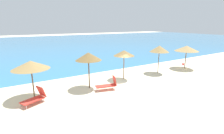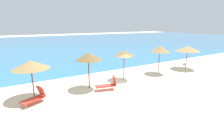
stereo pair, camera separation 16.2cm
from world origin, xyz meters
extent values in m
plane|color=beige|center=(0.00, 0.00, 0.00)|extent=(160.00, 160.00, 0.00)
cube|color=teal|center=(0.00, 36.68, 0.00)|extent=(160.00, 63.24, 0.01)
cylinder|color=brown|center=(-6.52, 1.61, 1.13)|extent=(0.09, 0.09, 2.26)
cone|color=#9E7F4C|center=(-6.52, 1.61, 2.40)|extent=(2.48, 2.48, 0.57)
cylinder|color=brown|center=(-2.40, 1.36, 1.23)|extent=(0.09, 0.09, 2.46)
cone|color=olive|center=(-2.40, 1.36, 2.62)|extent=(2.06, 2.06, 0.62)
cylinder|color=brown|center=(1.31, 1.78, 1.19)|extent=(0.09, 0.09, 2.39)
cone|color=olive|center=(1.31, 1.78, 2.49)|extent=(1.92, 1.92, 0.51)
cylinder|color=brown|center=(5.60, 1.56, 1.21)|extent=(0.07, 0.07, 2.42)
cone|color=#9E7F4C|center=(5.60, 1.56, 2.60)|extent=(1.96, 1.96, 0.66)
cylinder|color=brown|center=(9.72, 1.29, 1.10)|extent=(0.09, 0.09, 2.21)
cone|color=tan|center=(9.72, 1.29, 2.37)|extent=(2.66, 2.66, 0.62)
cube|color=red|center=(-6.75, 0.55, 0.30)|extent=(1.57, 1.21, 0.07)
cube|color=red|center=(-6.14, 0.83, 0.68)|extent=(0.56, 0.74, 0.74)
cylinder|color=silver|center=(-7.42, 0.55, 0.13)|extent=(0.04, 0.04, 0.26)
cylinder|color=silver|center=(-7.18, 0.03, 0.13)|extent=(0.04, 0.04, 0.26)
cylinder|color=silver|center=(-6.32, 1.06, 0.13)|extent=(0.04, 0.04, 0.26)
cylinder|color=silver|center=(-6.08, 0.54, 0.13)|extent=(0.04, 0.04, 0.26)
cube|color=red|center=(-1.51, 0.25, 0.35)|extent=(1.66, 0.94, 0.07)
cube|color=red|center=(-0.79, 0.07, 0.72)|extent=(0.32, 0.62, 0.74)
cylinder|color=silver|center=(-2.10, 0.65, 0.16)|extent=(0.04, 0.04, 0.32)
cylinder|color=silver|center=(-2.22, 0.15, 0.16)|extent=(0.04, 0.04, 0.32)
cylinder|color=silver|center=(-0.81, 0.34, 0.16)|extent=(0.04, 0.04, 0.32)
cylinder|color=silver|center=(-0.92, -0.15, 0.16)|extent=(0.04, 0.04, 0.32)
sphere|color=red|center=(11.05, 2.48, 0.14)|extent=(0.27, 0.27, 0.27)
camera|label=1|loc=(-7.64, -10.75, 5.07)|focal=27.28mm
camera|label=2|loc=(-7.50, -10.84, 5.07)|focal=27.28mm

